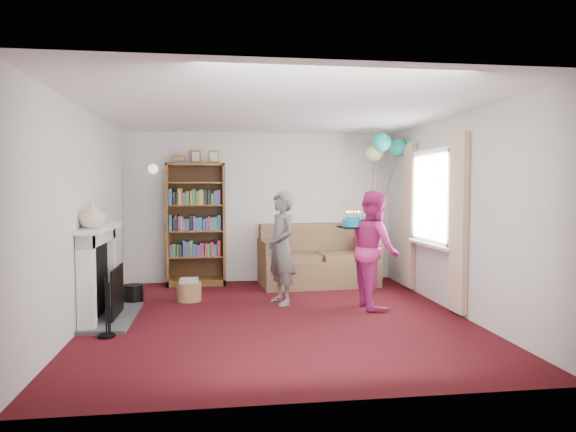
{
  "coord_description": "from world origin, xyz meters",
  "views": [
    {
      "loc": [
        -0.72,
        -6.14,
        1.59
      ],
      "look_at": [
        0.2,
        0.6,
        1.2
      ],
      "focal_mm": 32.0,
      "sensor_mm": 36.0,
      "label": 1
    }
  ],
  "objects": [
    {
      "name": "sofa",
      "position": [
        0.88,
        2.08,
        0.36
      ],
      "size": [
        1.84,
        0.98,
        0.98
      ],
      "rotation": [
        0.0,
        0.0,
        0.06
      ],
      "color": "brown",
      "rests_on": "ground"
    },
    {
      "name": "mantel_vase",
      "position": [
        -2.12,
        -0.15,
        1.28
      ],
      "size": [
        0.38,
        0.38,
        0.31
      ],
      "primitive_type": "imported",
      "rotation": [
        0.0,
        0.0,
        0.36
      ],
      "color": "beige",
      "rests_on": "fireplace"
    },
    {
      "name": "balloons",
      "position": [
        1.9,
        1.73,
        2.22
      ],
      "size": [
        0.63,
        0.68,
        1.74
      ],
      "color": "#3F3F3F",
      "rests_on": "ground"
    },
    {
      "name": "wicker_basket",
      "position": [
        -1.13,
        1.07,
        0.14
      ],
      "size": [
        0.34,
        0.34,
        0.32
      ],
      "rotation": [
        0.0,
        0.0,
        -0.06
      ],
      "color": "#9E6D4A",
      "rests_on": "ground"
    },
    {
      "name": "ceiling",
      "position": [
        0.0,
        0.0,
        2.5
      ],
      "size": [
        4.5,
        5.0,
        0.01
      ],
      "primitive_type": "cube",
      "color": "white",
      "rests_on": "wall_back"
    },
    {
      "name": "wall_right",
      "position": [
        2.26,
        0.0,
        1.25
      ],
      "size": [
        0.02,
        5.0,
        2.5
      ],
      "primitive_type": "cube",
      "color": "silver",
      "rests_on": "ground"
    },
    {
      "name": "wall_back",
      "position": [
        0.0,
        2.51,
        1.25
      ],
      "size": [
        4.5,
        0.02,
        2.5
      ],
      "primitive_type": "cube",
      "color": "silver",
      "rests_on": "ground"
    },
    {
      "name": "person_magenta",
      "position": [
        1.32,
        0.36,
        0.77
      ],
      "size": [
        0.63,
        0.78,
        1.55
      ],
      "primitive_type": "imported",
      "rotation": [
        0.0,
        0.0,
        1.62
      ],
      "color": "#B52470",
      "rests_on": "ground"
    },
    {
      "name": "ground",
      "position": [
        0.0,
        0.0,
        0.0
      ],
      "size": [
        5.0,
        5.0,
        0.0
      ],
      "primitive_type": "plane",
      "color": "#320A07",
      "rests_on": "ground"
    },
    {
      "name": "wall_left",
      "position": [
        -2.26,
        0.0,
        1.25
      ],
      "size": [
        0.02,
        5.0,
        2.5
      ],
      "primitive_type": "cube",
      "color": "silver",
      "rests_on": "ground"
    },
    {
      "name": "person_striped",
      "position": [
        0.13,
        0.72,
        0.76
      ],
      "size": [
        0.54,
        0.65,
        1.53
      ],
      "primitive_type": "imported",
      "rotation": [
        0.0,
        0.0,
        -1.22
      ],
      "color": "black",
      "rests_on": "ground"
    },
    {
      "name": "fireplace",
      "position": [
        -2.09,
        0.19,
        0.51
      ],
      "size": [
        0.55,
        1.8,
        1.12
      ],
      "color": "#3F3F42",
      "rests_on": "ground"
    },
    {
      "name": "window_bay",
      "position": [
        2.21,
        0.6,
        1.2
      ],
      "size": [
        0.14,
        2.02,
        2.2
      ],
      "color": "white",
      "rests_on": "ground"
    },
    {
      "name": "bookcase",
      "position": [
        -1.07,
        2.3,
        0.96
      ],
      "size": [
        0.93,
        0.42,
        2.18
      ],
      "color": "#472B14",
      "rests_on": "ground"
    },
    {
      "name": "birthday_cake",
      "position": [
        1.05,
        0.44,
        1.12
      ],
      "size": [
        0.34,
        0.34,
        0.22
      ],
      "rotation": [
        0.0,
        0.0,
        0.13
      ],
      "color": "black",
      "rests_on": "ground"
    },
    {
      "name": "wall_sconce",
      "position": [
        -1.75,
        2.36,
        1.88
      ],
      "size": [
        0.16,
        0.23,
        0.16
      ],
      "color": "gold",
      "rests_on": "ground"
    }
  ]
}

